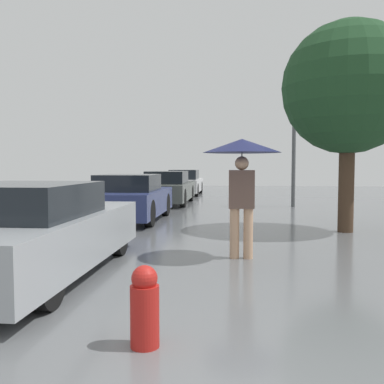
# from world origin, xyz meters

# --- Properties ---
(pedestrian) EXTENTS (1.27, 1.27, 1.96)m
(pedestrian) POSITION_xyz_m (-0.34, 4.74, 1.63)
(pedestrian) COLOR tan
(pedestrian) RESTS_ON ground_plane
(parked_car_nearest) EXTENTS (1.89, 4.49, 1.29)m
(parked_car_nearest) POSITION_xyz_m (-3.26, 3.34, 0.61)
(parked_car_nearest) COLOR #9EA3A8
(parked_car_nearest) RESTS_ON ground_plane
(parked_car_second) EXTENTS (1.77, 3.93, 1.28)m
(parked_car_second) POSITION_xyz_m (-3.35, 9.30, 0.61)
(parked_car_second) COLOR navy
(parked_car_second) RESTS_ON ground_plane
(parked_car_third) EXTENTS (1.72, 4.40, 1.30)m
(parked_car_third) POSITION_xyz_m (-3.11, 14.48, 0.61)
(parked_car_third) COLOR #4C514C
(parked_car_third) RESTS_ON ground_plane
(parked_car_farthest) EXTENTS (1.63, 4.09, 1.30)m
(parked_car_farthest) POSITION_xyz_m (-3.08, 19.84, 0.61)
(parked_car_farthest) COLOR silver
(parked_car_farthest) RESTS_ON ground_plane
(tree) EXTENTS (2.98, 2.98, 4.77)m
(tree) POSITION_xyz_m (2.09, 7.81, 3.26)
(tree) COLOR #473323
(tree) RESTS_ON ground_plane
(street_lamp) EXTENTS (0.25, 0.25, 4.17)m
(street_lamp) POSITION_xyz_m (1.69, 13.75, 2.31)
(street_lamp) COLOR #515456
(street_lamp) RESTS_ON ground_plane
(fire_hydrant) EXTENTS (0.25, 0.25, 0.70)m
(fire_hydrant) POSITION_xyz_m (-1.19, 1.19, 0.34)
(fire_hydrant) COLOR #B21E19
(fire_hydrant) RESTS_ON ground_plane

